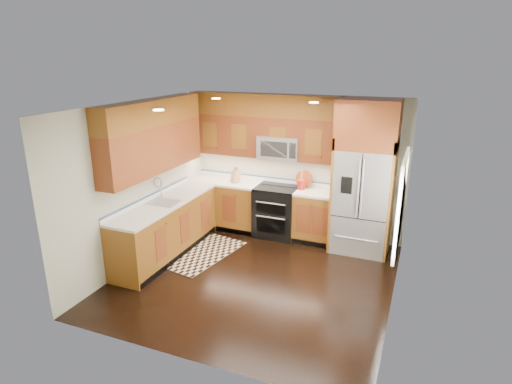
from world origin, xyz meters
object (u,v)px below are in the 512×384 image
at_px(range, 277,211).
at_px(knife_block, 236,176).
at_px(utensil_crock, 301,182).
at_px(rug, 201,253).
at_px(refrigerator, 364,178).

distance_m(range, knife_block, 1.03).
height_order(range, knife_block, knife_block).
distance_m(knife_block, utensil_crock, 1.28).
bearing_deg(knife_block, range, -1.49).
bearing_deg(range, knife_block, 178.51).
height_order(rug, utensil_crock, utensil_crock).
bearing_deg(range, refrigerator, -1.40).
relative_size(range, refrigerator, 0.36).
bearing_deg(rug, range, 62.60).
distance_m(refrigerator, rug, 3.06).
relative_size(refrigerator, knife_block, 8.71).
bearing_deg(range, rug, -127.73).
distance_m(range, refrigerator, 1.76).
distance_m(refrigerator, knife_block, 2.40).
distance_m(range, rug, 1.62).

